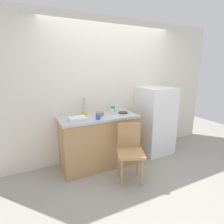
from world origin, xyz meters
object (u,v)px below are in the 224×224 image
at_px(refrigerator, 155,120).
at_px(cup_yellow, 85,113).
at_px(terracotta_bowl, 100,114).
at_px(hotplate, 123,112).
at_px(cup_teal, 113,109).
at_px(chair, 130,150).
at_px(cup_white, 112,112).
at_px(cup_blue, 98,117).
at_px(dish_tray, 78,119).

xyz_separation_m(refrigerator, cup_yellow, (-1.46, 0.12, 0.29)).
relative_size(terracotta_bowl, hotplate, 0.84).
height_order(terracotta_bowl, cup_teal, cup_teal).
bearing_deg(terracotta_bowl, chair, -69.79).
height_order(terracotta_bowl, cup_white, cup_white).
distance_m(refrigerator, cup_yellow, 1.49).
distance_m(chair, cup_teal, 0.94).
bearing_deg(refrigerator, terracotta_bowl, 179.43).
relative_size(refrigerator, cup_yellow, 15.72).
relative_size(refrigerator, cup_blue, 16.66).
relative_size(refrigerator, cup_teal, 14.44).
xyz_separation_m(refrigerator, hotplate, (-0.77, -0.01, 0.26)).
bearing_deg(cup_teal, dish_tray, -159.83).
bearing_deg(cup_blue, cup_yellow, 112.11).
xyz_separation_m(dish_tray, cup_teal, (0.77, 0.28, 0.02)).
bearing_deg(terracotta_bowl, dish_tray, -165.67).
xyz_separation_m(hotplate, cup_yellow, (-0.69, 0.13, 0.03)).
relative_size(hotplate, cup_teal, 1.81).
distance_m(refrigerator, terracotta_bowl, 1.25).
bearing_deg(chair, dish_tray, 164.20).
bearing_deg(hotplate, terracotta_bowl, 176.84).
xyz_separation_m(chair, dish_tray, (-0.66, 0.52, 0.45)).
relative_size(chair, cup_yellow, 10.34).
relative_size(cup_yellow, cup_teal, 0.92).
xyz_separation_m(dish_tray, cup_yellow, (0.19, 0.22, 0.02)).
bearing_deg(dish_tray, hotplate, 5.48).
bearing_deg(cup_blue, hotplate, 17.31).
xyz_separation_m(terracotta_bowl, hotplate, (0.45, -0.02, -0.02)).
height_order(terracotta_bowl, cup_yellow, cup_yellow).
xyz_separation_m(terracotta_bowl, cup_yellow, (-0.24, 0.11, 0.01)).
xyz_separation_m(cup_yellow, cup_teal, (0.58, 0.07, 0.00)).
distance_m(chair, hotplate, 0.78).
bearing_deg(cup_white, chair, -90.85).
bearing_deg(chair, cup_teal, 105.15).
bearing_deg(cup_yellow, terracotta_bowl, -24.40).
distance_m(refrigerator, hotplate, 0.81).
distance_m(chair, cup_yellow, 0.99).
distance_m(dish_tray, cup_blue, 0.32).
bearing_deg(dish_tray, cup_teal, 20.17).
height_order(chair, dish_tray, dish_tray).
height_order(chair, cup_yellow, cup_yellow).
bearing_deg(refrigerator, hotplate, -179.06).
bearing_deg(cup_yellow, chair, -57.57).
distance_m(cup_yellow, cup_teal, 0.58).
relative_size(refrigerator, hotplate, 7.96).
bearing_deg(hotplate, cup_teal, 118.46).
height_order(cup_teal, cup_white, cup_teal).
height_order(dish_tray, terracotta_bowl, terracotta_bowl).
bearing_deg(terracotta_bowl, cup_blue, -119.46).
height_order(hotplate, cup_blue, cup_blue).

